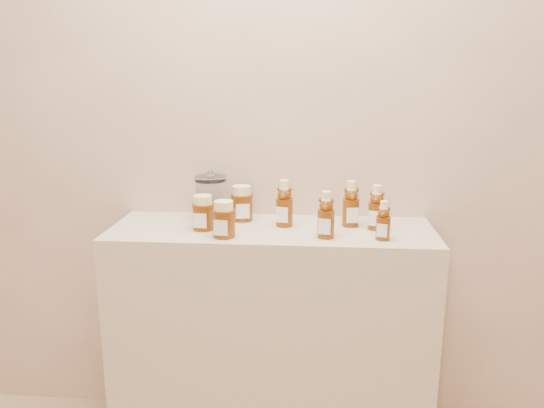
# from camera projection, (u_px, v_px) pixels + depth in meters

# --- Properties ---
(wall_back) EXTENTS (3.50, 0.02, 2.70)m
(wall_back) POSITION_uv_depth(u_px,v_px,m) (276.00, 102.00, 2.05)
(wall_back) COLOR tan
(wall_back) RESTS_ON ground
(display_table) EXTENTS (1.20, 0.40, 0.90)m
(display_table) POSITION_uv_depth(u_px,v_px,m) (271.00, 338.00, 2.07)
(display_table) COLOR tan
(display_table) RESTS_ON ground
(bear_bottle_back_left) EXTENTS (0.08, 0.08, 0.20)m
(bear_bottle_back_left) POSITION_uv_depth(u_px,v_px,m) (284.00, 200.00, 1.97)
(bear_bottle_back_left) COLOR #572506
(bear_bottle_back_left) RESTS_ON display_table
(bear_bottle_back_mid) EXTENTS (0.08, 0.08, 0.19)m
(bear_bottle_back_mid) POSITION_uv_depth(u_px,v_px,m) (351.00, 201.00, 1.97)
(bear_bottle_back_mid) COLOR #572506
(bear_bottle_back_mid) RESTS_ON display_table
(bear_bottle_back_right) EXTENTS (0.08, 0.08, 0.19)m
(bear_bottle_back_right) POSITION_uv_depth(u_px,v_px,m) (377.00, 204.00, 1.93)
(bear_bottle_back_right) COLOR #572506
(bear_bottle_back_right) RESTS_ON display_table
(bear_bottle_front_left) EXTENTS (0.07, 0.07, 0.19)m
(bear_bottle_front_left) POSITION_uv_depth(u_px,v_px,m) (326.00, 212.00, 1.83)
(bear_bottle_front_left) COLOR #572506
(bear_bottle_front_left) RESTS_ON display_table
(bear_bottle_front_right) EXTENTS (0.06, 0.06, 0.15)m
(bear_bottle_front_right) POSITION_uv_depth(u_px,v_px,m) (384.00, 218.00, 1.81)
(bear_bottle_front_right) COLOR #572506
(bear_bottle_front_right) RESTS_ON display_table
(honey_jar_left) EXTENTS (0.09, 0.09, 0.13)m
(honey_jar_left) POSITION_uv_depth(u_px,v_px,m) (203.00, 212.00, 1.93)
(honey_jar_left) COLOR #572506
(honey_jar_left) RESTS_ON display_table
(honey_jar_back) EXTENTS (0.10, 0.10, 0.14)m
(honey_jar_back) POSITION_uv_depth(u_px,v_px,m) (242.00, 203.00, 2.06)
(honey_jar_back) COLOR #572506
(honey_jar_back) RESTS_ON display_table
(honey_jar_front) EXTENTS (0.09, 0.09, 0.13)m
(honey_jar_front) POSITION_uv_depth(u_px,v_px,m) (224.00, 219.00, 1.85)
(honey_jar_front) COLOR #572506
(honey_jar_front) RESTS_ON display_table
(glass_canister) EXTENTS (0.14, 0.14, 0.19)m
(glass_canister) POSITION_uv_depth(u_px,v_px,m) (211.00, 196.00, 2.06)
(glass_canister) COLOR white
(glass_canister) RESTS_ON display_table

